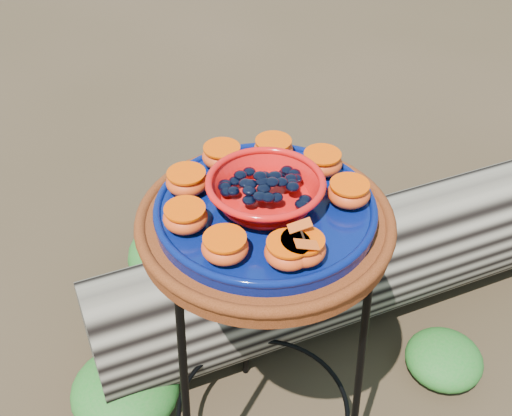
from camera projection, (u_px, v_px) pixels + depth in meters
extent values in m
cylinder|color=#421A05|center=(265.00, 225.00, 1.15)|extent=(0.45, 0.45, 0.04)
cylinder|color=#010E3B|center=(265.00, 211.00, 1.13)|extent=(0.39, 0.39, 0.03)
ellipsoid|color=red|center=(302.00, 249.00, 1.00)|extent=(0.08, 0.08, 0.04)
ellipsoid|color=red|center=(349.00, 193.00, 1.11)|extent=(0.08, 0.08, 0.04)
ellipsoid|color=red|center=(322.00, 163.00, 1.18)|extent=(0.08, 0.08, 0.04)
ellipsoid|color=red|center=(273.00, 149.00, 1.22)|extent=(0.08, 0.08, 0.04)
ellipsoid|color=red|center=(222.00, 156.00, 1.20)|extent=(0.08, 0.08, 0.04)
ellipsoid|color=red|center=(187.00, 182.00, 1.14)|extent=(0.08, 0.08, 0.04)
ellipsoid|color=red|center=(185.00, 218.00, 1.06)|extent=(0.08, 0.08, 0.04)
ellipsoid|color=red|center=(225.00, 247.00, 1.00)|extent=(0.08, 0.08, 0.04)
ellipsoid|color=red|center=(288.00, 252.00, 1.00)|extent=(0.08, 0.08, 0.04)
ellipsoid|color=#166319|center=(125.00, 389.00, 1.64)|extent=(0.28, 0.28, 0.14)
ellipsoid|color=#166319|center=(444.00, 358.00, 1.74)|extent=(0.21, 0.21, 0.10)
ellipsoid|color=#166319|center=(183.00, 252.00, 2.01)|extent=(0.34, 0.34, 0.17)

